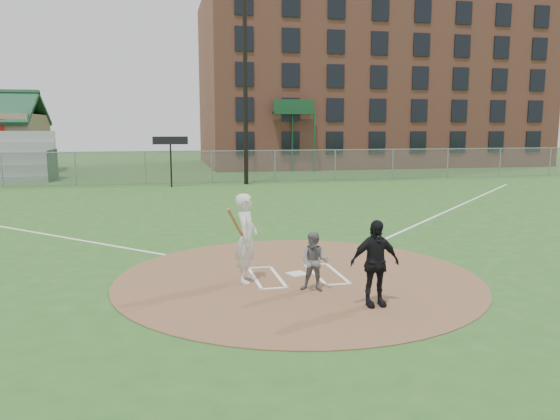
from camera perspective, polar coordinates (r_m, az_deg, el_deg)
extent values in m
plane|color=#27551D|center=(12.74, 1.92, -7.12)|extent=(140.00, 140.00, 0.00)
cylinder|color=brown|center=(12.74, 1.92, -7.08)|extent=(8.40, 8.40, 0.02)
cube|color=silver|center=(12.96, 1.82, -6.69)|extent=(0.54, 0.54, 0.03)
cube|color=white|center=(24.34, 17.49, 0.10)|extent=(17.04, 17.04, 0.01)
imported|color=slate|center=(11.59, 3.64, -5.41)|extent=(0.76, 0.69, 1.26)
imported|color=black|center=(10.73, 9.87, -5.48)|extent=(1.01, 0.44, 1.70)
cube|color=white|center=(12.68, -2.67, -7.09)|extent=(0.08, 1.80, 0.01)
cube|color=white|center=(12.78, -0.22, -6.96)|extent=(0.08, 1.80, 0.01)
cube|color=white|center=(13.58, -2.13, -6.02)|extent=(0.62, 0.08, 0.01)
cube|color=white|center=(11.88, -0.59, -8.18)|extent=(0.62, 0.08, 0.01)
cube|color=white|center=(13.14, 6.02, -6.56)|extent=(0.08, 1.80, 0.01)
cube|color=white|center=(12.99, 3.69, -6.72)|extent=(0.08, 1.80, 0.01)
cube|color=white|center=(13.90, 3.75, -5.69)|extent=(0.62, 0.08, 0.01)
cube|color=white|center=(12.24, 6.08, -7.72)|extent=(0.62, 0.08, 0.01)
imported|color=silver|center=(12.19, -3.52, -2.95)|extent=(0.72, 0.85, 1.99)
cylinder|color=olive|center=(11.67, -4.70, -1.31)|extent=(0.44, 0.51, 0.70)
cube|color=slate|center=(34.11, -7.15, 4.47)|extent=(56.00, 0.03, 2.00)
cube|color=gray|center=(34.05, -7.18, 6.14)|extent=(56.00, 0.06, 0.06)
cube|color=gray|center=(34.11, -7.15, 4.47)|extent=(56.08, 0.08, 2.00)
cube|color=#194728|center=(38.80, -22.64, 4.37)|extent=(0.08, 3.20, 2.00)
cube|color=#A55B47|center=(53.54, 8.84, 12.90)|extent=(30.00, 16.00, 15.00)
cube|color=black|center=(46.07, 12.41, 13.38)|extent=(26.60, 0.10, 12.20)
cube|color=#194728|center=(42.44, 1.45, 10.07)|extent=(3.20, 1.00, 0.15)
cube|color=#194728|center=(42.93, 1.28, 7.05)|extent=(0.12, 0.12, 4.50)
cube|color=#194728|center=(42.39, 3.57, 7.02)|extent=(0.12, 0.12, 4.50)
cube|color=#194728|center=(42.45, 1.45, 10.82)|extent=(3.20, 0.08, 1.00)
cylinder|color=black|center=(33.36, -3.64, 13.02)|extent=(0.26, 0.26, 12.00)
cylinder|color=black|center=(32.16, -11.32, 4.65)|extent=(0.10, 0.10, 2.60)
cube|color=black|center=(32.10, -11.40, 7.14)|extent=(2.00, 0.10, 0.45)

